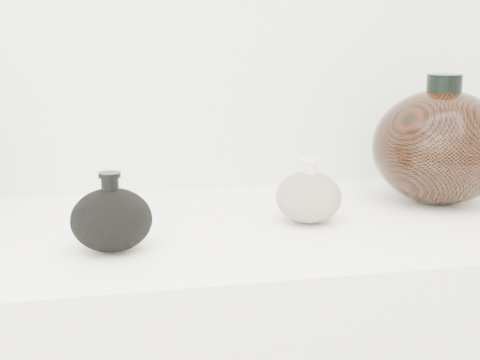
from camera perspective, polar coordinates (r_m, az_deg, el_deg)
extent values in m
cube|color=white|center=(1.05, -2.57, -4.71)|extent=(1.20, 0.50, 0.03)
ellipsoid|color=black|center=(0.94, -10.90, -3.35)|extent=(0.14, 0.14, 0.09)
cylinder|color=black|center=(0.92, -11.03, -0.36)|extent=(0.03, 0.03, 0.03)
cylinder|color=black|center=(0.92, -11.07, 0.44)|extent=(0.04, 0.04, 0.01)
ellipsoid|color=beige|center=(1.06, 5.87, -1.47)|extent=(0.12, 0.12, 0.08)
cylinder|color=#F3DDC8|center=(1.05, 5.93, 1.00)|extent=(0.03, 0.03, 0.02)
cylinder|color=#F3DDC8|center=(1.05, 5.95, 1.66)|extent=(0.03, 0.03, 0.01)
ellipsoid|color=black|center=(1.21, 16.71, 2.70)|extent=(0.29, 0.29, 0.20)
cylinder|color=black|center=(1.20, 17.03, 7.73)|extent=(0.07, 0.07, 0.04)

